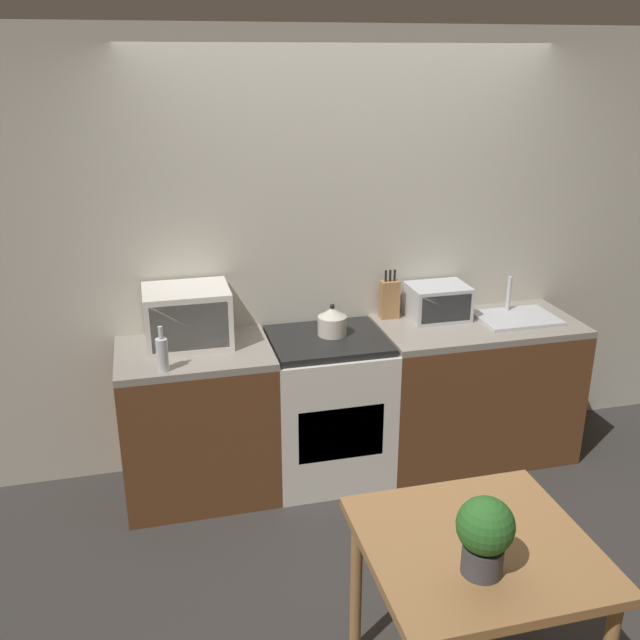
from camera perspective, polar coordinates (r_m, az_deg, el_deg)
ground_plane at (r=4.08m, az=5.66°, el=-16.38°), size 16.00×16.00×0.00m
wall_back at (r=4.36m, az=1.88°, el=5.34°), size 10.00×0.06×2.60m
counter_left_run at (r=4.21m, az=-9.71°, el=-8.03°), size 0.86×0.62×0.90m
counter_right_run at (r=4.63m, az=12.21°, el=-5.44°), size 1.23×0.62×0.90m
stove_range at (r=4.32m, az=0.62°, el=-6.98°), size 0.69×0.62×0.90m
kettle at (r=4.14m, az=0.98°, el=-0.12°), size 0.17×0.17×0.19m
microwave at (r=4.05m, az=-10.56°, el=0.28°), size 0.47×0.37×0.33m
bottle at (r=3.76m, az=-12.51°, el=-2.65°), size 0.06×0.06×0.24m
knife_block at (r=4.42m, az=5.57°, el=1.68°), size 0.11×0.07×0.31m
toaster_oven at (r=4.46m, az=9.40°, el=1.45°), size 0.36×0.28×0.21m
sink_basin at (r=4.57m, az=15.43°, el=0.26°), size 0.48×0.35×0.24m
dining_table at (r=2.86m, az=12.35°, el=-18.58°), size 0.83×0.80×0.76m
potted_plant at (r=2.58m, az=13.04°, el=-16.26°), size 0.20×0.20×0.29m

